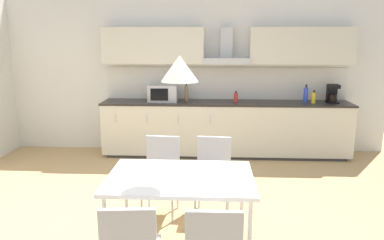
% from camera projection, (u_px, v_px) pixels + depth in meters
% --- Properties ---
extents(ground_plane, '(8.86, 8.38, 0.02)m').
position_uv_depth(ground_plane, '(159.00, 225.00, 4.02)').
color(ground_plane, tan).
extents(wall_back, '(7.09, 0.10, 2.67)m').
position_uv_depth(wall_back, '(180.00, 74.00, 6.49)').
color(wall_back, silver).
rests_on(wall_back, ground_plane).
extents(kitchen_counter, '(4.11, 0.63, 0.91)m').
position_uv_depth(kitchen_counter, '(225.00, 128.00, 6.30)').
color(kitchen_counter, '#333333').
rests_on(kitchen_counter, ground_plane).
extents(backsplash_tile, '(4.09, 0.02, 0.55)m').
position_uv_depth(backsplash_tile, '(225.00, 83.00, 6.43)').
color(backsplash_tile, silver).
rests_on(backsplash_tile, kitchen_counter).
extents(upper_wall_cabinets, '(4.09, 0.40, 0.59)m').
position_uv_depth(upper_wall_cabinets, '(227.00, 46.00, 6.14)').
color(upper_wall_cabinets, beige).
extents(microwave, '(0.48, 0.35, 0.28)m').
position_uv_depth(microwave, '(163.00, 93.00, 6.22)').
color(microwave, '#ADADB2').
rests_on(microwave, kitchen_counter).
extents(coffee_maker, '(0.18, 0.19, 0.30)m').
position_uv_depth(coffee_maker, '(332.00, 94.00, 6.11)').
color(coffee_maker, black).
rests_on(coffee_maker, kitchen_counter).
extents(bottle_red, '(0.07, 0.07, 0.18)m').
position_uv_depth(bottle_red, '(236.00, 97.00, 6.17)').
color(bottle_red, red).
rests_on(bottle_red, kitchen_counter).
extents(bottle_yellow, '(0.07, 0.07, 0.21)m').
position_uv_depth(bottle_yellow, '(314.00, 98.00, 6.07)').
color(bottle_yellow, yellow).
rests_on(bottle_yellow, kitchen_counter).
extents(bottle_brown, '(0.06, 0.06, 0.32)m').
position_uv_depth(bottle_brown, '(186.00, 93.00, 6.25)').
color(bottle_brown, brown).
rests_on(bottle_brown, kitchen_counter).
extents(bottle_blue, '(0.07, 0.07, 0.30)m').
position_uv_depth(bottle_blue, '(306.00, 95.00, 6.13)').
color(bottle_blue, blue).
rests_on(bottle_blue, kitchen_counter).
extents(dining_table, '(1.30, 0.88, 0.75)m').
position_uv_depth(dining_table, '(180.00, 181.00, 3.36)').
color(dining_table, white).
rests_on(dining_table, ground_plane).
extents(chair_far_left, '(0.43, 0.43, 0.87)m').
position_uv_depth(chair_far_left, '(161.00, 167.00, 4.21)').
color(chair_far_left, '#B2B2B7').
rests_on(chair_far_left, ground_plane).
extents(chair_far_right, '(0.43, 0.43, 0.87)m').
position_uv_depth(chair_far_right, '(213.00, 168.00, 4.18)').
color(chair_far_right, '#B2B2B7').
rests_on(chair_far_right, ground_plane).
extents(pendant_lamp, '(0.32, 0.32, 0.22)m').
position_uv_depth(pendant_lamp, '(180.00, 69.00, 3.14)').
color(pendant_lamp, silver).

